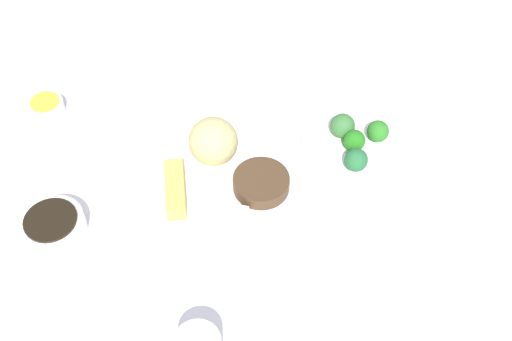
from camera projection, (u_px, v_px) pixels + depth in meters
name	position (u px, v px, depth m)	size (l,w,h in m)	color
tabletop	(186.00, 212.00, 1.00)	(2.20, 2.20, 0.02)	white
main_plate	(219.00, 193.00, 1.00)	(0.25, 0.25, 0.02)	white
rice_scoop	(213.00, 142.00, 1.01)	(0.08, 0.08, 0.08)	tan
spring_roll	(175.00, 189.00, 0.98)	(0.10, 0.03, 0.03)	gold
crab_rangoon_wonton	(223.00, 223.00, 0.95)	(0.07, 0.06, 0.01)	beige
stir_fry_heap	(261.00, 181.00, 0.99)	(0.09, 0.09, 0.02)	#432E1D
broccoli_plate	(359.00, 154.00, 1.05)	(0.19, 0.19, 0.01)	white
broccoli_floret_0	(354.00, 141.00, 1.04)	(0.04, 0.04, 0.04)	#216E19
broccoli_floret_1	(356.00, 160.00, 1.01)	(0.04, 0.04, 0.04)	#246134
broccoli_floret_2	(343.00, 126.00, 1.06)	(0.04, 0.04, 0.04)	#356A34
broccoli_floret_3	(378.00, 131.00, 1.05)	(0.04, 0.04, 0.04)	#287320
soy_sauce_bowl	(53.00, 225.00, 0.95)	(0.10, 0.10, 0.03)	white
soy_sauce_bowl_liquid	(50.00, 218.00, 0.94)	(0.08, 0.08, 0.00)	black
sauce_ramekin_hot_mustard	(47.00, 107.00, 1.11)	(0.06, 0.06, 0.02)	white
sauce_ramekin_hot_mustard_liquid	(44.00, 102.00, 1.10)	(0.05, 0.05, 0.00)	yellow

